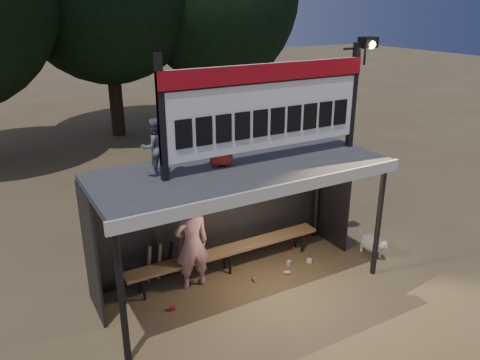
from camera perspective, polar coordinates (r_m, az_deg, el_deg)
name	(u,v)px	position (r m, az deg, el deg)	size (l,w,h in m)	color
ground	(241,285)	(8.84, 0.15, -12.64)	(80.00, 80.00, 0.00)	brown
player	(192,244)	(8.42, -5.88, -7.77)	(0.63, 0.41, 1.72)	silver
child_a	(154,147)	(7.40, -10.41, 3.98)	(0.44, 0.34, 0.91)	slate
child_b	(221,135)	(7.69, -2.37, 5.55)	(0.52, 0.34, 1.07)	#AC2A1A
dugout_shelter	(234,188)	(8.17, -0.68, -0.94)	(5.10, 2.08, 2.32)	#37373A
scoreboard_assembly	(271,103)	(7.81, 3.81, 9.33)	(4.10, 0.27, 1.99)	black
bench	(227,251)	(9.03, -1.59, -8.66)	(4.00, 0.35, 0.48)	olive
dog	(373,243)	(10.00, 15.91, -7.40)	(0.36, 0.81, 0.49)	beige
bats	(165,260)	(8.84, -9.18, -9.65)	(0.69, 0.36, 0.84)	olive
litter	(275,265)	(9.37, 4.34, -10.33)	(3.56, 1.07, 0.08)	#B21F1E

